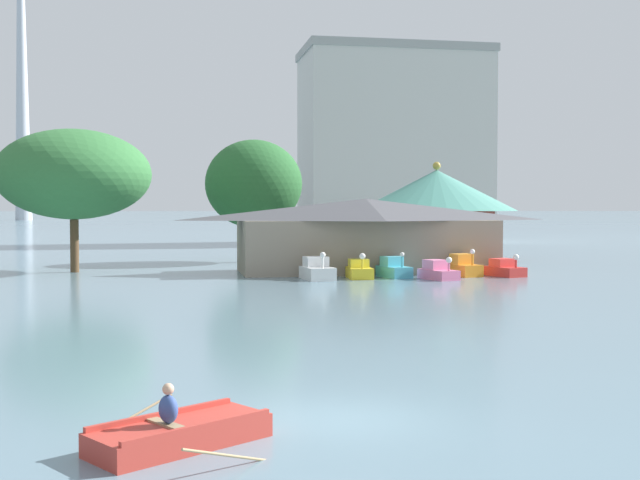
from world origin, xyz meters
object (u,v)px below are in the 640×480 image
boathouse (366,234)px  green_roof_pavilion (436,207)px  pedal_boat_red (505,269)px  pedal_boat_white (317,270)px  pedal_boat_yellow (359,270)px  background_building_block (393,146)px  rowboat_with_rower (180,433)px  shoreline_tree_mid (254,184)px  pedal_boat_pink (438,271)px  pedal_boat_orange (463,267)px  shoreline_tree_tall_left (74,174)px  distant_broadcast_tower (21,1)px  pedal_boat_cyan (394,269)px

boathouse → green_roof_pavilion: (9.34, 12.51, 1.83)m
pedal_boat_red → boathouse: bearing=-140.7°
pedal_boat_white → pedal_boat_yellow: 2.78m
green_roof_pavilion → pedal_boat_white: bearing=-127.5°
pedal_boat_white → background_building_block: (19.08, 51.05, 11.75)m
rowboat_with_rower → pedal_boat_white: bearing=42.0°
pedal_boat_white → rowboat_with_rower: bearing=-21.6°
pedal_boat_red → background_building_block: size_ratio=0.12×
shoreline_tree_mid → pedal_boat_pink: bearing=-61.3°
pedal_boat_red → boathouse: boathouse is taller
pedal_boat_orange → pedal_boat_white: bearing=-100.2°
rowboat_with_rower → shoreline_tree_tall_left: size_ratio=0.38×
background_building_block → pedal_boat_yellow: bearing=-107.8°
green_roof_pavilion → shoreline_tree_mid: 16.20m
pedal_boat_pink → distant_broadcast_tower: (-67.04, 248.76, 75.13)m
pedal_boat_white → green_roof_pavilion: green_roof_pavilion is taller
shoreline_tree_mid → distant_broadcast_tower: distant_broadcast_tower is taller
pedal_boat_yellow → green_roof_pavilion: green_roof_pavilion is taller
pedal_boat_red → shoreline_tree_mid: shoreline_tree_mid is taller
pedal_boat_orange → distant_broadcast_tower: size_ratio=0.01×
pedal_boat_orange → background_building_block: (9.23, 50.34, 11.74)m
shoreline_tree_mid → background_building_block: 40.93m
pedal_boat_white → pedal_boat_orange: size_ratio=1.09×
pedal_boat_white → pedal_boat_cyan: bearing=89.4°
pedal_boat_yellow → pedal_boat_cyan: (2.33, 0.31, 0.03)m
pedal_boat_yellow → boathouse: 5.82m
pedal_boat_yellow → pedal_boat_pink: bearing=75.6°
pedal_boat_pink → pedal_boat_orange: size_ratio=1.14×
pedal_boat_cyan → pedal_boat_pink: 2.97m
rowboat_with_rower → shoreline_tree_tall_left: bearing=65.3°
rowboat_with_rower → pedal_boat_orange: size_ratio=1.53×
pedal_boat_white → background_building_block: background_building_block is taller
pedal_boat_cyan → pedal_boat_orange: (4.75, 0.11, 0.05)m
pedal_boat_pink → shoreline_tree_tall_left: bearing=-129.4°
rowboat_with_rower → pedal_boat_red: (21.26, 34.53, 0.21)m
distant_broadcast_tower → rowboat_with_rower: bearing=-79.8°
distant_broadcast_tower → shoreline_tree_tall_left: bearing=-79.6°
pedal_boat_white → pedal_boat_red: bearing=83.6°
pedal_boat_yellow → background_building_block: (16.31, 50.76, 11.82)m
green_roof_pavilion → shoreline_tree_tall_left: shoreline_tree_tall_left is taller
pedal_boat_white → pedal_boat_cyan: (5.09, 0.60, -0.04)m
shoreline_tree_mid → pedal_boat_white: bearing=-82.2°
green_roof_pavilion → pedal_boat_pink: bearing=-108.2°
background_building_block → green_roof_pavilion: bearing=-99.1°
rowboat_with_rower → green_roof_pavilion: size_ratio=0.29×
pedal_boat_pink → rowboat_with_rower: bearing=-42.4°
pedal_boat_white → distant_broadcast_tower: (-59.58, 247.57, 75.05)m
pedal_boat_yellow → pedal_boat_red: 9.71m
boathouse → green_roof_pavilion: 15.72m
pedal_boat_cyan → shoreline_tree_mid: shoreline_tree_mid is taller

